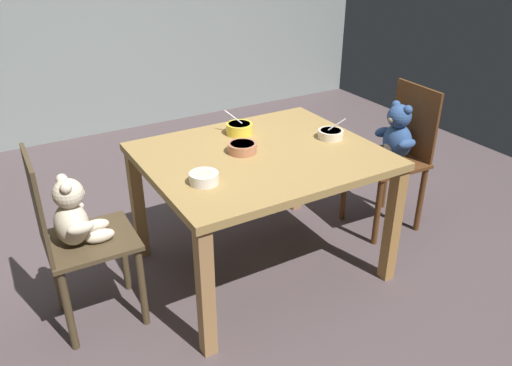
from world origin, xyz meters
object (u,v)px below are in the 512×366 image
object	(u,v)px
dining_table	(261,168)
porridge_bowl_cream_near_right	(331,134)
porridge_bowl_terracotta_center	(242,148)
teddy_chair_near_left	(75,227)
teddy_chair_near_right	(395,144)
porridge_bowl_white_near_left	(204,178)
porridge_bowl_yellow_far_center	(239,128)

from	to	relation	value
dining_table	porridge_bowl_cream_near_right	size ratio (longest dim) A/B	8.37
dining_table	porridge_bowl_terracotta_center	bearing A→B (deg)	145.91
teddy_chair_near_left	porridge_bowl_terracotta_center	bearing A→B (deg)	2.72
teddy_chair_near_right	porridge_bowl_terracotta_center	xyz separation A→B (m)	(-1.03, 0.06, 0.18)
porridge_bowl_terracotta_center	porridge_bowl_white_near_left	distance (m)	0.39
dining_table	porridge_bowl_yellow_far_center	world-z (taller)	porridge_bowl_yellow_far_center
teddy_chair_near_right	porridge_bowl_white_near_left	world-z (taller)	teddy_chair_near_right
dining_table	porridge_bowl_terracotta_center	world-z (taller)	porridge_bowl_terracotta_center
porridge_bowl_yellow_far_center	porridge_bowl_white_near_left	bearing A→B (deg)	-133.67
teddy_chair_near_left	porridge_bowl_terracotta_center	size ratio (longest dim) A/B	6.09
dining_table	porridge_bowl_yellow_far_center	distance (m)	0.31
teddy_chair_near_right	porridge_bowl_cream_near_right	size ratio (longest dim) A/B	6.40
porridge_bowl_cream_near_right	teddy_chair_near_left	bearing A→B (deg)	177.64
porridge_bowl_white_near_left	porridge_bowl_yellow_far_center	bearing A→B (deg)	46.33
teddy_chair_near_right	porridge_bowl_yellow_far_center	size ratio (longest dim) A/B	6.06
porridge_bowl_terracotta_center	porridge_bowl_white_near_left	size ratio (longest dim) A/B	1.13
teddy_chair_near_left	porridge_bowl_cream_near_right	distance (m)	1.40
dining_table	porridge_bowl_cream_near_right	bearing A→B (deg)	-3.08
teddy_chair_near_left	dining_table	bearing A→B (deg)	-0.62
porridge_bowl_yellow_far_center	porridge_bowl_cream_near_right	bearing A→B (deg)	-37.77
dining_table	porridge_bowl_white_near_left	bearing A→B (deg)	-157.75
porridge_bowl_white_near_left	porridge_bowl_yellow_far_center	distance (m)	0.62
porridge_bowl_yellow_far_center	dining_table	bearing A→B (deg)	-96.23
teddy_chair_near_left	porridge_bowl_white_near_left	size ratio (longest dim) A/B	6.86
porridge_bowl_white_near_left	porridge_bowl_cream_near_right	world-z (taller)	porridge_bowl_cream_near_right
porridge_bowl_white_near_left	teddy_chair_near_left	bearing A→B (deg)	160.52
teddy_chair_near_right	porridge_bowl_yellow_far_center	world-z (taller)	teddy_chair_near_right
porridge_bowl_yellow_far_center	porridge_bowl_cream_near_right	distance (m)	0.51
porridge_bowl_yellow_far_center	teddy_chair_near_right	bearing A→B (deg)	-17.81
teddy_chair_near_right	porridge_bowl_cream_near_right	world-z (taller)	teddy_chair_near_right
porridge_bowl_yellow_far_center	porridge_bowl_cream_near_right	world-z (taller)	porridge_bowl_yellow_far_center
teddy_chair_near_right	porridge_bowl_terracotta_center	size ratio (longest dim) A/B	5.99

